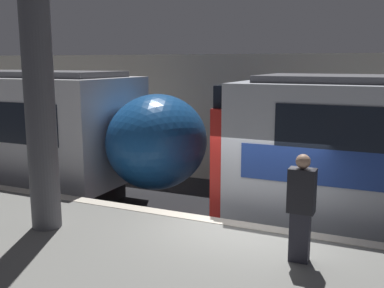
# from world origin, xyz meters

# --- Properties ---
(ground_plane) EXTENTS (120.00, 120.00, 0.00)m
(ground_plane) POSITION_xyz_m (0.00, 0.00, 0.00)
(ground_plane) COLOR black
(station_rear_barrier) EXTENTS (50.00, 0.15, 4.20)m
(station_rear_barrier) POSITION_xyz_m (0.00, 6.41, 2.10)
(station_rear_barrier) COLOR #B2AD9E
(station_rear_barrier) RESTS_ON ground
(support_pillar_near) EXTENTS (0.50, 0.50, 4.18)m
(support_pillar_near) POSITION_xyz_m (-3.19, -1.63, 3.18)
(support_pillar_near) COLOR #56565B
(support_pillar_near) RESTS_ON platform
(person_waiting) EXTENTS (0.38, 0.24, 1.59)m
(person_waiting) POSITION_xyz_m (1.13, -1.20, 1.93)
(person_waiting) COLOR #2D2D38
(person_waiting) RESTS_ON platform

